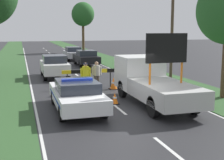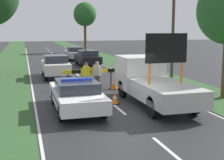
{
  "view_description": "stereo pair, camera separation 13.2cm",
  "coord_description": "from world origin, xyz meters",
  "px_view_note": "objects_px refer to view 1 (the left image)",
  "views": [
    {
      "loc": [
        -4.08,
        -11.87,
        3.51
      ],
      "look_at": [
        0.05,
        2.21,
        1.1
      ],
      "focal_mm": 50.0,
      "sensor_mm": 36.0,
      "label": 1
    },
    {
      "loc": [
        -3.96,
        -11.91,
        3.51
      ],
      "look_at": [
        0.05,
        2.21,
        1.1
      ],
      "focal_mm": 50.0,
      "sensor_mm": 36.0,
      "label": 2
    }
  ],
  "objects_px": {
    "roadside_tree_near_left": "(83,15)",
    "police_car": "(77,95)",
    "traffic_cone_near_police": "(115,98)",
    "queued_car_sedan_black": "(86,58)",
    "pedestrian_civilian": "(97,73)",
    "queued_car_van_white": "(54,66)",
    "road_barrier": "(89,72)",
    "traffic_cone_centre_front": "(114,83)",
    "utility_pole": "(172,29)",
    "queued_car_sedan_silver": "(73,53)",
    "work_truck": "(150,81)",
    "police_officer": "(86,74)"
  },
  "relations": [
    {
      "from": "police_car",
      "to": "road_barrier",
      "type": "distance_m",
      "value": 5.27
    },
    {
      "from": "police_car",
      "to": "queued_car_sedan_black",
      "type": "distance_m",
      "value": 16.85
    },
    {
      "from": "police_car",
      "to": "road_barrier",
      "type": "bearing_deg",
      "value": 72.09
    },
    {
      "from": "pedestrian_civilian",
      "to": "traffic_cone_centre_front",
      "type": "xyz_separation_m",
      "value": [
        0.97,
        -0.23,
        -0.62
      ]
    },
    {
      "from": "police_car",
      "to": "traffic_cone_near_police",
      "type": "height_order",
      "value": "police_car"
    },
    {
      "from": "police_car",
      "to": "queued_car_sedan_black",
      "type": "height_order",
      "value": "queued_car_sedan_black"
    },
    {
      "from": "pedestrian_civilian",
      "to": "utility_pole",
      "type": "bearing_deg",
      "value": 26.17
    },
    {
      "from": "utility_pole",
      "to": "queued_car_sedan_black",
      "type": "bearing_deg",
      "value": 109.78
    },
    {
      "from": "traffic_cone_centre_front",
      "to": "roadside_tree_near_left",
      "type": "xyz_separation_m",
      "value": [
        4.13,
        30.02,
        5.31
      ]
    },
    {
      "from": "road_barrier",
      "to": "work_truck",
      "type": "bearing_deg",
      "value": -62.27
    },
    {
      "from": "road_barrier",
      "to": "queued_car_sedan_silver",
      "type": "bearing_deg",
      "value": 87.5
    },
    {
      "from": "work_truck",
      "to": "utility_pole",
      "type": "xyz_separation_m",
      "value": [
        3.88,
        5.51,
        2.47
      ]
    },
    {
      "from": "police_officer",
      "to": "queued_car_sedan_silver",
      "type": "distance_m",
      "value": 18.4
    },
    {
      "from": "police_car",
      "to": "queued_car_sedan_silver",
      "type": "bearing_deg",
      "value": 81.33
    },
    {
      "from": "police_car",
      "to": "utility_pole",
      "type": "xyz_separation_m",
      "value": [
        7.55,
        6.01,
        2.83
      ]
    },
    {
      "from": "road_barrier",
      "to": "police_officer",
      "type": "height_order",
      "value": "police_officer"
    },
    {
      "from": "roadside_tree_near_left",
      "to": "queued_car_sedan_black",
      "type": "bearing_deg",
      "value": -100.34
    },
    {
      "from": "road_barrier",
      "to": "roadside_tree_near_left",
      "type": "relative_size",
      "value": 0.44
    },
    {
      "from": "pedestrian_civilian",
      "to": "queued_car_van_white",
      "type": "bearing_deg",
      "value": 119.69
    },
    {
      "from": "queued_car_sedan_black",
      "to": "roadside_tree_near_left",
      "type": "height_order",
      "value": "roadside_tree_near_left"
    },
    {
      "from": "traffic_cone_centre_front",
      "to": "queued_car_sedan_silver",
      "type": "bearing_deg",
      "value": 88.2
    },
    {
      "from": "road_barrier",
      "to": "utility_pole",
      "type": "distance_m",
      "value": 6.53
    },
    {
      "from": "police_car",
      "to": "queued_car_sedan_silver",
      "type": "xyz_separation_m",
      "value": [
        3.49,
        22.23,
        0.07
      ]
    },
    {
      "from": "queued_car_sedan_silver",
      "to": "utility_pole",
      "type": "bearing_deg",
      "value": 104.05
    },
    {
      "from": "pedestrian_civilian",
      "to": "roadside_tree_near_left",
      "type": "xyz_separation_m",
      "value": [
        5.09,
        29.79,
        4.69
      ]
    },
    {
      "from": "road_barrier",
      "to": "traffic_cone_centre_front",
      "type": "height_order",
      "value": "road_barrier"
    },
    {
      "from": "roadside_tree_near_left",
      "to": "police_car",
      "type": "bearing_deg",
      "value": -101.64
    },
    {
      "from": "queued_car_sedan_black",
      "to": "utility_pole",
      "type": "relative_size",
      "value": 0.66
    },
    {
      "from": "work_truck",
      "to": "traffic_cone_centre_front",
      "type": "xyz_separation_m",
      "value": [
        -0.74,
        3.69,
        -0.72
      ]
    },
    {
      "from": "traffic_cone_near_police",
      "to": "traffic_cone_centre_front",
      "type": "height_order",
      "value": "traffic_cone_centre_front"
    },
    {
      "from": "pedestrian_civilian",
      "to": "roadside_tree_near_left",
      "type": "bearing_deg",
      "value": 90.54
    },
    {
      "from": "work_truck",
      "to": "police_officer",
      "type": "relative_size",
      "value": 3.82
    },
    {
      "from": "traffic_cone_centre_front",
      "to": "roadside_tree_near_left",
      "type": "height_order",
      "value": "roadside_tree_near_left"
    },
    {
      "from": "queued_car_sedan_silver",
      "to": "roadside_tree_near_left",
      "type": "relative_size",
      "value": 0.61
    },
    {
      "from": "police_officer",
      "to": "traffic_cone_centre_front",
      "type": "relative_size",
      "value": 2.37
    },
    {
      "from": "work_truck",
      "to": "traffic_cone_near_police",
      "type": "bearing_deg",
      "value": -2.22
    },
    {
      "from": "traffic_cone_near_police",
      "to": "queued_car_sedan_black",
      "type": "relative_size",
      "value": 0.12
    },
    {
      "from": "police_car",
      "to": "utility_pole",
      "type": "bearing_deg",
      "value": 38.76
    },
    {
      "from": "roadside_tree_near_left",
      "to": "utility_pole",
      "type": "xyz_separation_m",
      "value": [
        0.5,
        -28.19,
        -2.12
      ]
    },
    {
      "from": "pedestrian_civilian",
      "to": "roadside_tree_near_left",
      "type": "relative_size",
      "value": 0.22
    },
    {
      "from": "queued_car_sedan_black",
      "to": "queued_car_van_white",
      "type": "bearing_deg",
      "value": 60.84
    },
    {
      "from": "queued_car_sedan_black",
      "to": "utility_pole",
      "type": "xyz_separation_m",
      "value": [
        3.74,
        -10.41,
        2.76
      ]
    },
    {
      "from": "traffic_cone_near_police",
      "to": "queued_car_sedan_silver",
      "type": "distance_m",
      "value": 21.63
    },
    {
      "from": "pedestrian_civilian",
      "to": "traffic_cone_centre_front",
      "type": "distance_m",
      "value": 1.17
    },
    {
      "from": "police_officer",
      "to": "queued_car_sedan_black",
      "type": "xyz_separation_m",
      "value": [
        2.59,
        12.44,
        -0.2
      ]
    },
    {
      "from": "queued_car_van_white",
      "to": "utility_pole",
      "type": "distance_m",
      "value": 8.77
    },
    {
      "from": "police_officer",
      "to": "pedestrian_civilian",
      "type": "distance_m",
      "value": 0.86
    },
    {
      "from": "police_officer",
      "to": "queued_car_van_white",
      "type": "xyz_separation_m",
      "value": [
        -1.14,
        5.76,
        -0.12
      ]
    },
    {
      "from": "queued_car_sedan_black",
      "to": "roadside_tree_near_left",
      "type": "bearing_deg",
      "value": -100.34
    },
    {
      "from": "queued_car_van_white",
      "to": "queued_car_sedan_black",
      "type": "distance_m",
      "value": 7.65
    }
  ]
}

